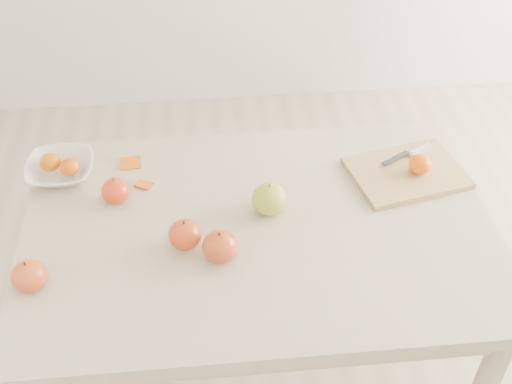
{
  "coord_description": "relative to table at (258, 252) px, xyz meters",
  "views": [
    {
      "loc": [
        -0.12,
        -1.16,
        1.9
      ],
      "look_at": [
        0.0,
        0.05,
        0.82
      ],
      "focal_mm": 45.0,
      "sensor_mm": 36.0,
      "label": 1
    }
  ],
  "objects": [
    {
      "name": "bowl_tangerine_near",
      "position": [
        -0.55,
        0.26,
        0.14
      ],
      "size": [
        0.06,
        0.06,
        0.05
      ],
      "primitive_type": "ellipsoid",
      "color": "#D35D07",
      "rests_on": "fruit_bowl"
    },
    {
      "name": "apple_red_d",
      "position": [
        -0.54,
        -0.15,
        0.14
      ],
      "size": [
        0.08,
        0.08,
        0.07
      ],
      "primitive_type": "ellipsoid",
      "color": "maroon",
      "rests_on": "table"
    },
    {
      "name": "board_tangerine",
      "position": [
        0.46,
        0.15,
        0.14
      ],
      "size": [
        0.06,
        0.06,
        0.05
      ],
      "primitive_type": "ellipsoid",
      "color": "#E54F08",
      "rests_on": "cutting_board"
    },
    {
      "name": "orange_peel_a",
      "position": [
        -0.34,
        0.28,
        0.1
      ],
      "size": [
        0.06,
        0.05,
        0.01
      ],
      "primitive_type": "cube",
      "rotation": [
        0.21,
        0.0,
        0.07
      ],
      "color": "#D55B0F",
      "rests_on": "table"
    },
    {
      "name": "apple_red_e",
      "position": [
        -0.1,
        -0.1,
        0.14
      ],
      "size": [
        0.09,
        0.09,
        0.08
      ],
      "primitive_type": "ellipsoid",
      "color": "#8C1404",
      "rests_on": "table"
    },
    {
      "name": "fruit_bowl",
      "position": [
        -0.52,
        0.25,
        0.12
      ],
      "size": [
        0.19,
        0.19,
        0.05
      ],
      "primitive_type": "imported",
      "color": "white",
      "rests_on": "table"
    },
    {
      "name": "apple_red_b",
      "position": [
        -0.18,
        -0.05,
        0.14
      ],
      "size": [
        0.08,
        0.08,
        0.07
      ],
      "primitive_type": "ellipsoid",
      "color": "maroon",
      "rests_on": "table"
    },
    {
      "name": "apple_green",
      "position": [
        0.03,
        0.05,
        0.14
      ],
      "size": [
        0.09,
        0.09,
        0.08
      ],
      "primitive_type": "ellipsoid",
      "color": "olive",
      "rests_on": "table"
    },
    {
      "name": "orange_peel_b",
      "position": [
        -0.29,
        0.18,
        0.1
      ],
      "size": [
        0.06,
        0.05,
        0.01
      ],
      "primitive_type": "cube",
      "rotation": [
        -0.14,
        0.0,
        -0.47
      ],
      "color": "#DD4E0F",
      "rests_on": "table"
    },
    {
      "name": "apple_red_a",
      "position": [
        -0.36,
        0.13,
        0.13
      ],
      "size": [
        0.07,
        0.07,
        0.07
      ],
      "primitive_type": "ellipsoid",
      "color": "maroon",
      "rests_on": "table"
    },
    {
      "name": "table",
      "position": [
        0.0,
        0.0,
        0.0
      ],
      "size": [
        1.2,
        0.8,
        0.75
      ],
      "color": "#C6B196",
      "rests_on": "ground"
    },
    {
      "name": "paring_knife",
      "position": [
        0.48,
        0.23,
        0.12
      ],
      "size": [
        0.16,
        0.08,
        0.01
      ],
      "color": "silver",
      "rests_on": "cutting_board"
    },
    {
      "name": "bowl_tangerine_far",
      "position": [
        -0.49,
        0.23,
        0.14
      ],
      "size": [
        0.05,
        0.05,
        0.05
      ],
      "primitive_type": "ellipsoid",
      "color": "#E55B08",
      "rests_on": "fruit_bowl"
    },
    {
      "name": "cutting_board",
      "position": [
        0.43,
        0.16,
        0.11
      ],
      "size": [
        0.34,
        0.28,
        0.02
      ],
      "primitive_type": "cube",
      "rotation": [
        0.0,
        0.0,
        0.21
      ],
      "color": "tan",
      "rests_on": "table"
    }
  ]
}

